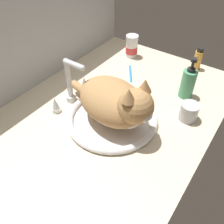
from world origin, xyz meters
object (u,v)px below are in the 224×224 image
at_px(cat, 117,102).
at_px(metal_jar, 189,112).
at_px(sink_basin, 112,118).
at_px(pill_bottle, 132,47).
at_px(toothbrush, 131,77).
at_px(faucet, 71,86).
at_px(soap_pump_bottle, 188,83).
at_px(amber_bottle, 198,59).

xyz_separation_m(cat, metal_jar, (0.17, -0.19, -0.07)).
bearing_deg(cat, metal_jar, -48.92).
xyz_separation_m(sink_basin, cat, (-0.00, -0.02, 0.09)).
bearing_deg(metal_jar, pill_bottle, 56.67).
bearing_deg(toothbrush, faucet, 158.79).
height_order(faucet, soap_pump_bottle, faucet).
height_order(metal_jar, toothbrush, metal_jar).
distance_m(pill_bottle, toothbrush, 0.20).
distance_m(faucet, amber_bottle, 0.59).
distance_m(faucet, toothbrush, 0.29).
height_order(sink_basin, toothbrush, sink_basin).
height_order(faucet, pill_bottle, faucet).
bearing_deg(metal_jar, amber_bottle, 16.30).
bearing_deg(pill_bottle, cat, -154.16).
bearing_deg(toothbrush, pill_bottle, 31.27).
height_order(amber_bottle, toothbrush, amber_bottle).
relative_size(amber_bottle, metal_jar, 1.60).
bearing_deg(sink_basin, metal_jar, -52.75).
relative_size(amber_bottle, pill_bottle, 0.98).
height_order(sink_basin, faucet, faucet).
relative_size(cat, soap_pump_bottle, 2.31).
xyz_separation_m(pill_bottle, soap_pump_bottle, (-0.15, -0.35, 0.01)).
height_order(amber_bottle, pill_bottle, pill_bottle).
xyz_separation_m(sink_basin, metal_jar, (0.17, -0.22, 0.02)).
relative_size(faucet, cat, 0.50).
distance_m(sink_basin, faucet, 0.20).
bearing_deg(amber_bottle, toothbrush, 139.78).
xyz_separation_m(cat, soap_pump_bottle, (0.29, -0.14, -0.04)).
relative_size(sink_basin, pill_bottle, 3.03).
bearing_deg(faucet, cat, -91.28).
bearing_deg(faucet, pill_bottle, -0.04).
xyz_separation_m(sink_basin, toothbrush, (0.26, 0.09, -0.00)).
height_order(cat, pill_bottle, cat).
bearing_deg(cat, toothbrush, 22.16).
distance_m(cat, metal_jar, 0.27).
bearing_deg(pill_bottle, sink_basin, -156.34).
height_order(sink_basin, pill_bottle, pill_bottle).
relative_size(cat, metal_jar, 5.96).
bearing_deg(metal_jar, cat, 131.08).
bearing_deg(toothbrush, metal_jar, -108.04).
bearing_deg(sink_basin, toothbrush, 18.28).
xyz_separation_m(faucet, cat, (-0.00, -0.21, 0.03)).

